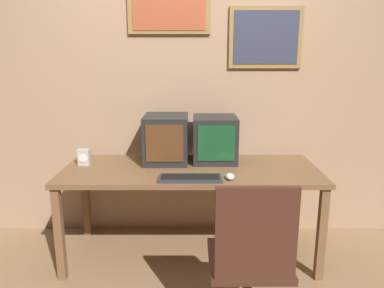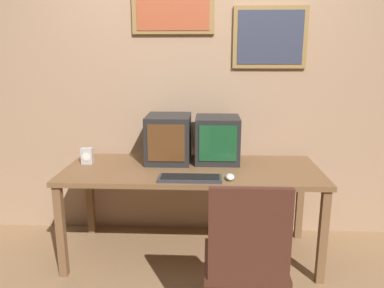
{
  "view_description": "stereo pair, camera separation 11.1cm",
  "coord_description": "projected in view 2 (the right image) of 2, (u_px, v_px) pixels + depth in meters",
  "views": [
    {
      "loc": [
        0.01,
        -2.06,
        1.56
      ],
      "look_at": [
        0.0,
        0.65,
        0.91
      ],
      "focal_mm": 35.0,
      "sensor_mm": 36.0,
      "label": 1
    },
    {
      "loc": [
        0.12,
        -2.05,
        1.56
      ],
      "look_at": [
        0.0,
        0.65,
        0.91
      ],
      "focal_mm": 35.0,
      "sensor_mm": 36.0,
      "label": 2
    }
  ],
  "objects": [
    {
      "name": "wall_back",
      "position": [
        195.0,
        85.0,
        3.16
      ],
      "size": [
        8.0,
        0.08,
        2.6
      ],
      "color": "tan",
      "rests_on": "ground_plane"
    },
    {
      "name": "desk",
      "position": [
        192.0,
        176.0,
        2.85
      ],
      "size": [
        1.92,
        0.76,
        0.72
      ],
      "color": "brown",
      "rests_on": "ground_plane"
    },
    {
      "name": "monitor_left",
      "position": [
        169.0,
        138.0,
        2.97
      ],
      "size": [
        0.34,
        0.38,
        0.37
      ],
      "color": "black",
      "rests_on": "desk"
    },
    {
      "name": "monitor_right",
      "position": [
        217.0,
        139.0,
        2.96
      ],
      "size": [
        0.34,
        0.35,
        0.36
      ],
      "color": "black",
      "rests_on": "desk"
    },
    {
      "name": "keyboard_main",
      "position": [
        190.0,
        178.0,
        2.56
      ],
      "size": [
        0.43,
        0.15,
        0.03
      ],
      "color": "#333338",
      "rests_on": "desk"
    },
    {
      "name": "mouse_near_keyboard",
      "position": [
        230.0,
        177.0,
        2.56
      ],
      "size": [
        0.06,
        0.1,
        0.04
      ],
      "color": "silver",
      "rests_on": "desk"
    },
    {
      "name": "desk_clock",
      "position": [
        87.0,
        156.0,
        2.92
      ],
      "size": [
        0.09,
        0.05,
        0.13
      ],
      "color": "#B7B2AD",
      "rests_on": "desk"
    },
    {
      "name": "office_chair",
      "position": [
        245.0,
        273.0,
        2.05
      ],
      "size": [
        0.47,
        0.47,
        0.94
      ],
      "color": "black",
      "rests_on": "ground_plane"
    }
  ]
}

